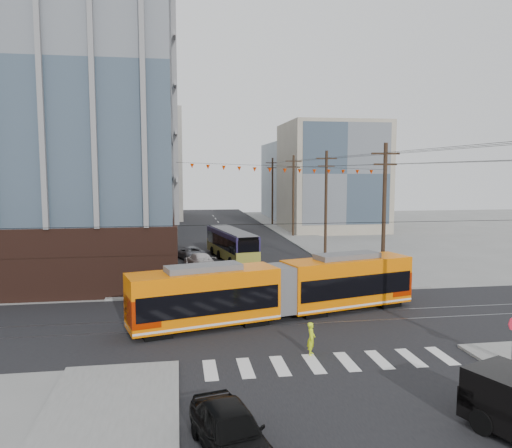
{
  "coord_description": "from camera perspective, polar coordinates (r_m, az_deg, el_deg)",
  "views": [
    {
      "loc": [
        -6.92,
        -24.61,
        8.93
      ],
      "look_at": [
        -1.45,
        10.13,
        5.16
      ],
      "focal_mm": 35.0,
      "sensor_mm": 36.0,
      "label": 1
    }
  ],
  "objects": [
    {
      "name": "ground",
      "position": [
        27.08,
        6.55,
        -13.17
      ],
      "size": [
        160.0,
        160.0,
        0.0
      ],
      "primitive_type": "plane",
      "color": "slate"
    },
    {
      "name": "office_building",
      "position": [
        50.23,
        -26.95,
        11.6
      ],
      "size": [
        30.0,
        25.0,
        28.6
      ],
      "primitive_type": "cube",
      "color": "#381E16",
      "rests_on": "ground"
    },
    {
      "name": "bg_bldg_nw_near",
      "position": [
        77.27,
        -16.53,
        5.92
      ],
      "size": [
        18.0,
        16.0,
        18.0
      ],
      "primitive_type": "cube",
      "color": "#8C99A5",
      "rests_on": "ground"
    },
    {
      "name": "bg_bldg_ne_near",
      "position": [
        76.15,
        8.61,
        5.35
      ],
      "size": [
        14.0,
        14.0,
        16.0
      ],
      "primitive_type": "cube",
      "color": "gray",
      "rests_on": "ground"
    },
    {
      "name": "bg_bldg_nw_far",
      "position": [
        96.88,
        -13.22,
        6.59
      ],
      "size": [
        16.0,
        18.0,
        20.0
      ],
      "primitive_type": "cube",
      "color": "gray",
      "rests_on": "ground"
    },
    {
      "name": "bg_bldg_ne_far",
      "position": [
        95.93,
        6.14,
        4.93
      ],
      "size": [
        16.0,
        16.0,
        14.0
      ],
      "primitive_type": "cube",
      "color": "#8C99A5",
      "rests_on": "ground"
    },
    {
      "name": "utility_pole_far",
      "position": [
        82.15,
        1.89,
        3.72
      ],
      "size": [
        0.3,
        0.3,
        11.0
      ],
      "primitive_type": "cylinder",
      "color": "black",
      "rests_on": "ground"
    },
    {
      "name": "streetcar",
      "position": [
        30.5,
        2.75,
        -7.5
      ],
      "size": [
        18.22,
        7.22,
        3.5
      ],
      "primitive_type": null,
      "rotation": [
        0.0,
        0.0,
        0.26
      ],
      "color": "orange",
      "rests_on": "ground"
    },
    {
      "name": "city_bus",
      "position": [
        50.37,
        -2.84,
        -2.32
      ],
      "size": [
        4.31,
        11.13,
        3.08
      ],
      "primitive_type": null,
      "rotation": [
        0.0,
        0.0,
        0.18
      ],
      "color": "#261E4B",
      "rests_on": "ground"
    },
    {
      "name": "black_sedan",
      "position": [
        17.0,
        -2.87,
        -22.51
      ],
      "size": [
        2.84,
        4.9,
        1.57
      ],
      "primitive_type": "imported",
      "rotation": [
        0.0,
        0.0,
        0.23
      ],
      "color": "black",
      "rests_on": "ground"
    },
    {
      "name": "parked_car_silver",
      "position": [
        36.86,
        -6.48,
        -6.6
      ],
      "size": [
        2.27,
        5.24,
        1.68
      ],
      "primitive_type": "imported",
      "rotation": [
        0.0,
        0.0,
        3.24
      ],
      "color": "#B3B6BD",
      "rests_on": "ground"
    },
    {
      "name": "parked_car_white",
      "position": [
        46.23,
        -6.44,
        -4.17
      ],
      "size": [
        3.0,
        5.18,
        1.41
      ],
      "primitive_type": "imported",
      "rotation": [
        0.0,
        0.0,
        3.36
      ],
      "color": "silver",
      "rests_on": "ground"
    },
    {
      "name": "parked_car_grey",
      "position": [
        51.34,
        -7.65,
        -3.22
      ],
      "size": [
        3.65,
        5.1,
        1.29
      ],
      "primitive_type": "imported",
      "rotation": [
        0.0,
        0.0,
        3.51
      ],
      "color": "slate",
      "rests_on": "ground"
    },
    {
      "name": "pedestrian",
      "position": [
        24.98,
        6.33,
        -12.89
      ],
      "size": [
        0.57,
        0.69,
        1.62
      ],
      "primitive_type": "imported",
      "rotation": [
        0.0,
        0.0,
        1.2
      ],
      "color": "#D3F018",
      "rests_on": "ground"
    },
    {
      "name": "jersey_barrier",
      "position": [
        40.46,
        13.46,
        -6.24
      ],
      "size": [
        1.63,
        3.93,
        0.77
      ],
      "primitive_type": "cube",
      "rotation": [
        0.0,
        0.0,
        -0.21
      ],
      "color": "slate",
      "rests_on": "ground"
    }
  ]
}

